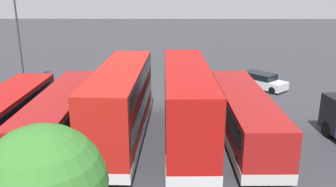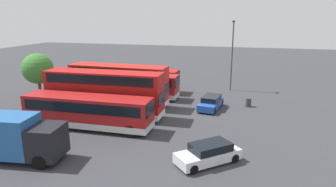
# 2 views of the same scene
# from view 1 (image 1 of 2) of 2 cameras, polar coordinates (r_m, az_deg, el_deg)

# --- Properties ---
(ground_plane) EXTENTS (140.00, 140.00, 0.00)m
(ground_plane) POSITION_cam_1_polar(r_m,az_deg,el_deg) (30.84, -4.84, -0.18)
(ground_plane) COLOR #38383D
(bus_single_deck_near_end) EXTENTS (2.75, 11.72, 2.95)m
(bus_single_deck_near_end) POSITION_cam_1_polar(r_m,az_deg,el_deg) (21.93, 12.11, -3.36)
(bus_single_deck_near_end) COLOR #A51919
(bus_single_deck_near_end) RESTS_ON ground
(bus_double_decker_second) EXTENTS (2.80, 11.89, 4.55)m
(bus_double_decker_second) POSITION_cam_1_polar(r_m,az_deg,el_deg) (21.13, 3.04, -1.40)
(bus_double_decker_second) COLOR #B71411
(bus_double_decker_second) RESTS_ON ground
(bus_double_decker_third) EXTENTS (3.00, 11.16, 4.55)m
(bus_double_decker_third) POSITION_cam_1_polar(r_m,az_deg,el_deg) (21.13, -7.52, -1.53)
(bus_double_decker_third) COLOR red
(bus_double_decker_third) RESTS_ON ground
(bus_single_deck_fourth) EXTENTS (2.64, 11.54, 2.95)m
(bus_single_deck_fourth) POSITION_cam_1_polar(r_m,az_deg,el_deg) (22.30, -16.64, -3.36)
(bus_single_deck_fourth) COLOR #A51919
(bus_single_deck_fourth) RESTS_ON ground
(bus_single_deck_fifth) EXTENTS (2.77, 10.96, 2.95)m
(bus_single_deck_fifth) POSITION_cam_1_polar(r_m,az_deg,el_deg) (23.13, -24.87, -3.54)
(bus_single_deck_fifth) COLOR #B71411
(bus_single_deck_fifth) RESTS_ON ground
(car_hatchback_silver) EXTENTS (4.38, 4.55, 1.43)m
(car_hatchback_silver) POSITION_cam_1_polar(r_m,az_deg,el_deg) (33.56, 14.73, 1.99)
(car_hatchback_silver) COLOR silver
(car_hatchback_silver) RESTS_ON ground
(car_small_green) EXTENTS (4.61, 2.42, 1.43)m
(car_small_green) POSITION_cam_1_polar(r_m,az_deg,el_deg) (31.44, -7.28, 1.41)
(car_small_green) COLOR #1E479E
(car_small_green) RESTS_ON ground
(lamp_post_tall) EXTENTS (0.70, 0.30, 9.21)m
(lamp_post_tall) POSITION_cam_1_polar(r_m,az_deg,el_deg) (34.45, -22.97, 9.40)
(lamp_post_tall) COLOR #38383D
(lamp_post_tall) RESTS_ON ground
(waste_bin_yellow) EXTENTS (0.60, 0.60, 0.95)m
(waste_bin_yellow) POSITION_cam_1_polar(r_m,az_deg,el_deg) (35.53, -9.54, 2.78)
(waste_bin_yellow) COLOR #333338
(waste_bin_yellow) RESTS_ON ground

